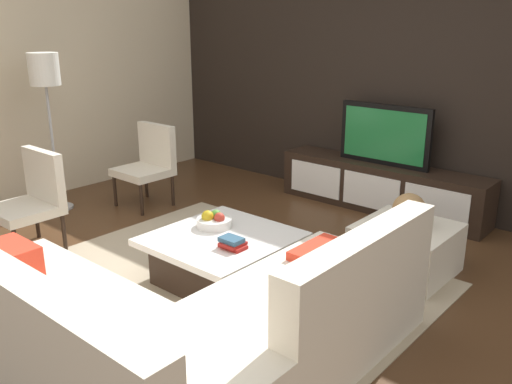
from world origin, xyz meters
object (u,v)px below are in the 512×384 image
(floor_lamp, at_px, (45,80))
(sectional_couch, at_px, (174,328))
(book_stack, at_px, (232,243))
(television, at_px, (385,135))
(accent_chair_near, at_px, (33,195))
(coffee_table, at_px, (222,258))
(ottoman, at_px, (405,249))
(fruit_bowl, at_px, (214,221))
(decorative_ball, at_px, (409,210))
(accent_chair_far, at_px, (149,160))
(media_console, at_px, (381,187))

(floor_lamp, bearing_deg, sectional_couch, -19.06)
(floor_lamp, height_order, book_stack, floor_lamp)
(television, height_order, accent_chair_near, television)
(coffee_table, xyz_separation_m, ottoman, (0.99, 1.07, -0.00))
(fruit_bowl, bearing_deg, ottoman, 39.83)
(television, bearing_deg, decorative_ball, -54.12)
(ottoman, xyz_separation_m, accent_chair_far, (-2.89, -0.24, 0.29))
(sectional_couch, bearing_deg, media_console, 98.45)
(book_stack, bearing_deg, decorative_ball, 56.99)
(coffee_table, bearing_deg, floor_lamp, 178.10)
(accent_chair_near, relative_size, book_stack, 4.56)
(coffee_table, xyz_separation_m, floor_lamp, (-2.52, 0.08, 1.15))
(accent_chair_far, bearing_deg, accent_chair_near, -74.32)
(media_console, bearing_deg, accent_chair_near, -121.73)
(fruit_bowl, bearing_deg, coffee_table, -28.52)
(television, xyz_separation_m, ottoman, (0.89, -1.23, -0.61))
(floor_lamp, bearing_deg, television, 40.17)
(floor_lamp, bearing_deg, fruit_bowl, 0.35)
(television, height_order, coffee_table, television)
(sectional_couch, distance_m, coffee_table, 1.16)
(television, height_order, accent_chair_far, television)
(floor_lamp, xyz_separation_m, ottoman, (3.51, 0.99, -1.16))
(accent_chair_near, distance_m, decorative_ball, 3.15)
(television, height_order, book_stack, television)
(television, relative_size, ottoman, 1.43)
(media_console, relative_size, decorative_ball, 8.65)
(accent_chair_far, bearing_deg, television, 43.37)
(ottoman, xyz_separation_m, fruit_bowl, (-1.17, -0.97, 0.23))
(accent_chair_far, distance_m, decorative_ball, 2.90)
(book_stack, bearing_deg, coffee_table, 152.01)
(accent_chair_near, relative_size, floor_lamp, 0.53)
(media_console, relative_size, coffee_table, 2.25)
(coffee_table, distance_m, book_stack, 0.33)
(floor_lamp, relative_size, decorative_ball, 6.23)
(accent_chair_far, relative_size, book_stack, 4.56)
(floor_lamp, distance_m, ottoman, 3.82)
(media_console, distance_m, floor_lamp, 3.60)
(media_console, height_order, accent_chair_near, accent_chair_near)
(fruit_bowl, distance_m, book_stack, 0.45)
(media_console, distance_m, accent_chair_far, 2.49)
(accent_chair_far, distance_m, book_stack, 2.32)
(television, distance_m, ottoman, 1.63)
(sectional_couch, bearing_deg, accent_chair_near, 170.22)
(sectional_couch, height_order, ottoman, sectional_couch)
(book_stack, bearing_deg, television, 92.75)
(sectional_couch, xyz_separation_m, accent_chair_far, (-2.49, 1.82, 0.20))
(coffee_table, relative_size, floor_lamp, 0.62)
(coffee_table, relative_size, book_stack, 5.28)
(television, distance_m, sectional_couch, 3.36)
(accent_chair_near, xyz_separation_m, floor_lamp, (-0.83, 0.68, 0.87))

